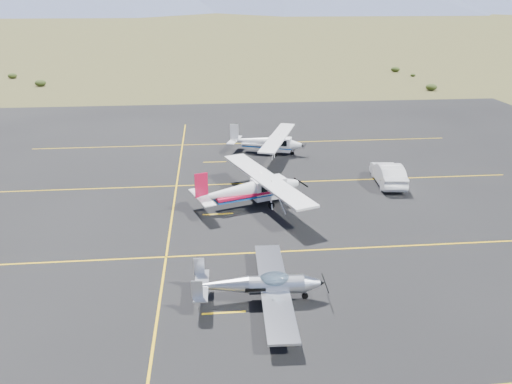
# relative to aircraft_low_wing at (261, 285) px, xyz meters

# --- Properties ---
(ground) EXTENTS (1600.00, 1600.00, 0.00)m
(ground) POSITION_rel_aircraft_low_wing_xyz_m (1.20, 2.67, -0.87)
(ground) COLOR #383D1C
(ground) RESTS_ON ground
(apron) EXTENTS (72.00, 72.00, 0.02)m
(apron) POSITION_rel_aircraft_low_wing_xyz_m (1.20, 9.67, -0.87)
(apron) COLOR black
(apron) RESTS_ON ground
(aircraft_low_wing) EXTENTS (5.96, 8.32, 1.81)m
(aircraft_low_wing) POSITION_rel_aircraft_low_wing_xyz_m (0.00, 0.00, 0.00)
(aircraft_low_wing) COLOR silver
(aircraft_low_wing) RESTS_ON apron
(aircraft_cessna) EXTENTS (7.93, 11.20, 2.88)m
(aircraft_cessna) POSITION_rel_aircraft_low_wing_xyz_m (0.49, 11.39, 0.41)
(aircraft_cessna) COLOR white
(aircraft_cessna) RESTS_ON apron
(aircraft_plain) EXTENTS (6.92, 9.84, 2.53)m
(aircraft_plain) POSITION_rel_aircraft_low_wing_xyz_m (2.98, 23.20, 0.26)
(aircraft_plain) COLOR white
(aircraft_plain) RESTS_ON apron
(sedan) EXTENTS (2.21, 5.16, 1.65)m
(sedan) POSITION_rel_aircraft_low_wing_xyz_m (11.25, 14.59, -0.03)
(sedan) COLOR white
(sedan) RESTS_ON apron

